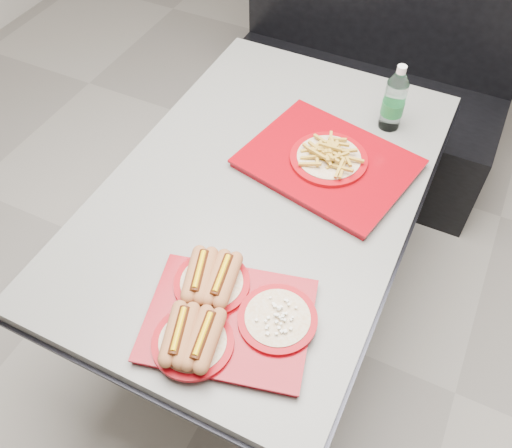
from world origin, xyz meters
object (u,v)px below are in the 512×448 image
at_px(tray_near, 222,314).
at_px(water_bottle, 394,101).
at_px(diner_table, 263,220).
at_px(booth_bench, 362,86).
at_px(tray_far, 328,160).

xyz_separation_m(tray_near, water_bottle, (0.15, 0.91, 0.07)).
relative_size(diner_table, tray_near, 3.02).
distance_m(diner_table, booth_bench, 1.11).
height_order(diner_table, water_bottle, water_bottle).
relative_size(booth_bench, tray_near, 2.87).
height_order(booth_bench, tray_far, booth_bench).
xyz_separation_m(tray_near, tray_far, (0.04, 0.63, -0.00)).
xyz_separation_m(booth_bench, tray_far, (0.15, -0.93, 0.38)).
height_order(tray_near, tray_far, tray_far).
relative_size(booth_bench, water_bottle, 5.76).
distance_m(booth_bench, water_bottle, 0.84).
bearing_deg(water_bottle, tray_near, -99.57).
height_order(tray_near, water_bottle, water_bottle).
xyz_separation_m(booth_bench, water_bottle, (0.26, -0.65, 0.45)).
bearing_deg(water_bottle, booth_bench, 111.79).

